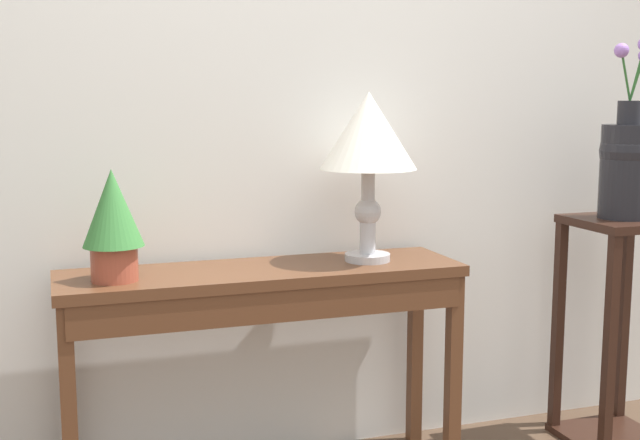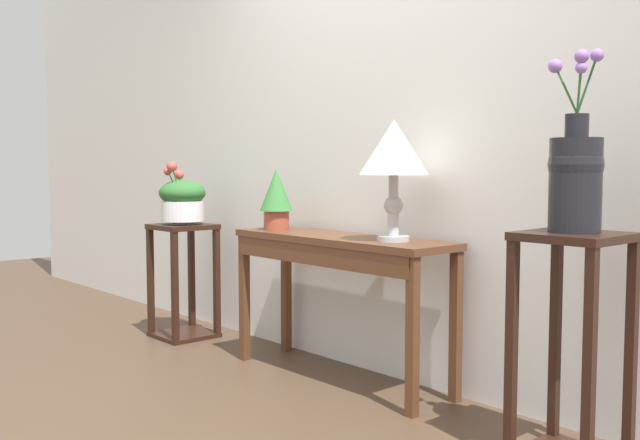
{
  "view_description": "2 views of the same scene",
  "coord_description": "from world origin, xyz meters",
  "px_view_note": "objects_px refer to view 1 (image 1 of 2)",
  "views": [
    {
      "loc": [
        -0.77,
        -1.3,
        1.27
      ],
      "look_at": [
        0.08,
        1.21,
        0.88
      ],
      "focal_mm": 45.44,
      "sensor_mm": 36.0,
      "label": 1
    },
    {
      "loc": [
        2.49,
        -1.29,
        1.08
      ],
      "look_at": [
        -0.36,
        1.24,
        0.8
      ],
      "focal_mm": 40.45,
      "sensor_mm": 36.0,
      "label": 2
    }
  ],
  "objects_px": {
    "potted_plant_on_console": "(113,220)",
    "pedestal_stand_right": "(617,332)",
    "table_lamp": "(368,137)",
    "flower_vase_tall_right": "(627,160)",
    "console_table": "(265,302)"
  },
  "relations": [
    {
      "from": "table_lamp",
      "to": "potted_plant_on_console",
      "type": "height_order",
      "value": "table_lamp"
    },
    {
      "from": "potted_plant_on_console",
      "to": "pedestal_stand_right",
      "type": "distance_m",
      "value": 1.85
    },
    {
      "from": "table_lamp",
      "to": "flower_vase_tall_right",
      "type": "xyz_separation_m",
      "value": [
        0.95,
        -0.09,
        -0.09
      ]
    },
    {
      "from": "console_table",
      "to": "pedestal_stand_right",
      "type": "xyz_separation_m",
      "value": [
        1.31,
        -0.07,
        -0.2
      ]
    },
    {
      "from": "flower_vase_tall_right",
      "to": "console_table",
      "type": "bearing_deg",
      "value": 176.99
    },
    {
      "from": "console_table",
      "to": "potted_plant_on_console",
      "type": "xyz_separation_m",
      "value": [
        -0.46,
        -0.02,
        0.29
      ]
    },
    {
      "from": "pedestal_stand_right",
      "to": "table_lamp",
      "type": "bearing_deg",
      "value": 174.5
    },
    {
      "from": "console_table",
      "to": "table_lamp",
      "type": "bearing_deg",
      "value": 3.65
    },
    {
      "from": "table_lamp",
      "to": "potted_plant_on_console",
      "type": "relative_size",
      "value": 1.68
    },
    {
      "from": "pedestal_stand_right",
      "to": "console_table",
      "type": "bearing_deg",
      "value": 177.01
    },
    {
      "from": "table_lamp",
      "to": "potted_plant_on_console",
      "type": "bearing_deg",
      "value": -177.33
    },
    {
      "from": "table_lamp",
      "to": "flower_vase_tall_right",
      "type": "distance_m",
      "value": 0.96
    },
    {
      "from": "table_lamp",
      "to": "flower_vase_tall_right",
      "type": "height_order",
      "value": "flower_vase_tall_right"
    },
    {
      "from": "potted_plant_on_console",
      "to": "pedestal_stand_right",
      "type": "relative_size",
      "value": 0.39
    },
    {
      "from": "potted_plant_on_console",
      "to": "pedestal_stand_right",
      "type": "height_order",
      "value": "potted_plant_on_console"
    }
  ]
}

